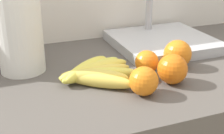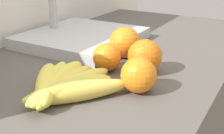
# 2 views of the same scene
# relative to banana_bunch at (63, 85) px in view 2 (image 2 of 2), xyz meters

# --- Properties ---
(banana_bunch) EXTENTS (0.21, 0.22, 0.04)m
(banana_bunch) POSITION_rel_banana_bunch_xyz_m (0.00, 0.00, 0.00)
(banana_bunch) COLOR #DEC24C
(banana_bunch) RESTS_ON counter
(orange_front) EXTENTS (0.07, 0.07, 0.07)m
(orange_front) POSITION_rel_banana_bunch_xyz_m (0.08, -0.12, 0.02)
(orange_front) COLOR orange
(orange_front) RESTS_ON counter
(orange_back_right) EXTENTS (0.08, 0.08, 0.08)m
(orange_back_right) POSITION_rel_banana_bunch_xyz_m (0.18, -0.09, 0.02)
(orange_back_right) COLOR orange
(orange_back_right) RESTS_ON counter
(orange_center) EXTENTS (0.08, 0.08, 0.08)m
(orange_center) POSITION_rel_banana_bunch_xyz_m (0.25, -0.00, 0.02)
(orange_center) COLOR orange
(orange_center) RESTS_ON counter
(orange_back_left) EXTENTS (0.07, 0.07, 0.07)m
(orange_back_left) POSITION_rel_banana_bunch_xyz_m (0.15, -0.01, 0.01)
(orange_back_left) COLOR orange
(orange_back_left) RESTS_ON counter
(sink_basin) EXTENTS (0.32, 0.31, 0.21)m
(sink_basin) POSITION_rel_banana_bunch_xyz_m (0.30, 0.18, -0.00)
(sink_basin) COLOR #B7BABF
(sink_basin) RESTS_ON counter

